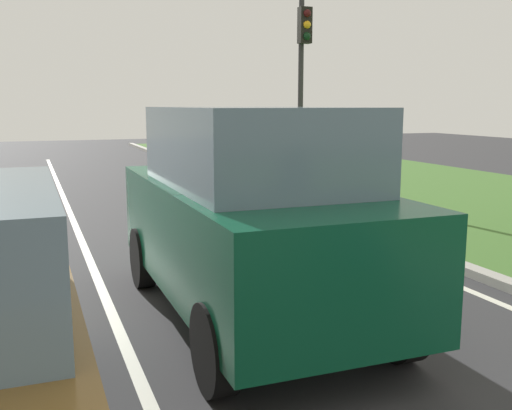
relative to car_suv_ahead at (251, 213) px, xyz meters
name	(u,v)px	position (x,y,z in m)	size (l,w,h in m)	color
ground_plane	(122,236)	(-0.70, 4.67, -1.17)	(60.00, 60.00, 0.00)	#2D2D30
lane_line_center	(81,239)	(-1.40, 4.67, -1.16)	(0.12, 32.00, 0.01)	silver
lane_line_right_edge	(304,221)	(2.90, 4.67, -1.16)	(0.12, 32.00, 0.01)	silver
grass_verge_right	(497,205)	(7.80, 4.67, -1.14)	(9.00, 48.00, 0.06)	#3D6628
curb_right	(327,217)	(3.40, 4.67, -1.11)	(0.24, 48.00, 0.12)	#9E9B93
car_suv_ahead	(251,213)	(0.00, 0.00, 0.00)	(1.98, 4.51, 2.28)	#0C472D
traffic_light_near_right	(303,62)	(4.65, 8.48, 2.23)	(0.32, 0.50, 5.09)	#2D2D2D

